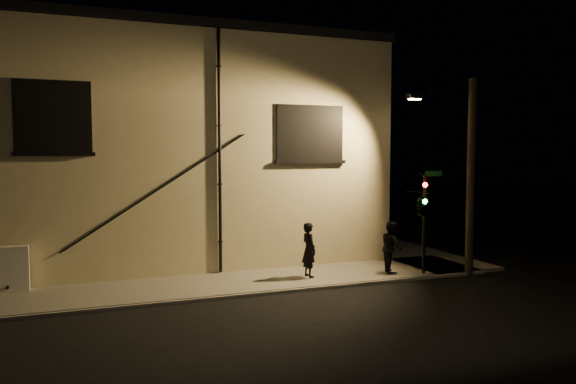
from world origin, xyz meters
name	(u,v)px	position (x,y,z in m)	size (l,w,h in m)	color
ground	(301,291)	(0.00, 0.00, 0.00)	(90.00, 90.00, 0.00)	black
sidewalk	(286,261)	(1.22, 4.39, 0.06)	(21.00, 16.00, 0.12)	slate
building	(157,149)	(-3.00, 8.99, 4.40)	(16.20, 12.23, 8.80)	beige
pedestrian_a	(309,250)	(0.79, 1.22, 1.04)	(0.67, 0.44, 1.84)	black
pedestrian_b	(392,247)	(3.76, 0.82, 1.02)	(0.87, 0.68, 1.80)	black
traffic_signal	(422,205)	(4.53, 0.22, 2.50)	(1.15, 2.05, 3.53)	black
streetlamp_pole	(467,171)	(6.24, 0.02, 3.65)	(2.02, 1.38, 6.82)	black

